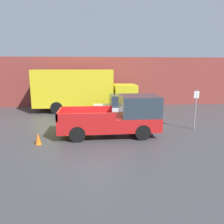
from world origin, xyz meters
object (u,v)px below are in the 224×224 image
traffic_cone (38,139)px  parking_sign (195,107)px  pickup_truck (118,117)px  newspaper_box (129,101)px  car (127,107)px  delivery_truck (81,89)px

traffic_cone → parking_sign: bearing=11.4°
pickup_truck → newspaper_box: pickup_truck is taller
parking_sign → newspaper_box: parking_sign is taller
pickup_truck → car: 3.76m
delivery_truck → traffic_cone: delivery_truck is taller
newspaper_box → traffic_cone: size_ratio=1.70×
pickup_truck → parking_sign: size_ratio=2.21×
parking_sign → traffic_cone: parking_sign is taller
newspaper_box → delivery_truck: bearing=-154.8°
car → parking_sign: size_ratio=1.91×
pickup_truck → car: (1.04, 3.61, -0.12)m
pickup_truck → parking_sign: parking_sign is taller
delivery_truck → traffic_cone: (-1.71, -8.11, -1.53)m
parking_sign → newspaper_box: bearing=105.5°
pickup_truck → newspaper_box: (2.17, 9.06, -0.50)m
delivery_truck → newspaper_box: delivery_truck is taller
parking_sign → newspaper_box: size_ratio=2.44×
pickup_truck → traffic_cone: bearing=-164.1°
car → newspaper_box: bearing=78.2°
parking_sign → traffic_cone: (-8.45, -1.71, -1.04)m
car → parking_sign: 4.64m
newspaper_box → traffic_cone: (-6.10, -10.18, -0.20)m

